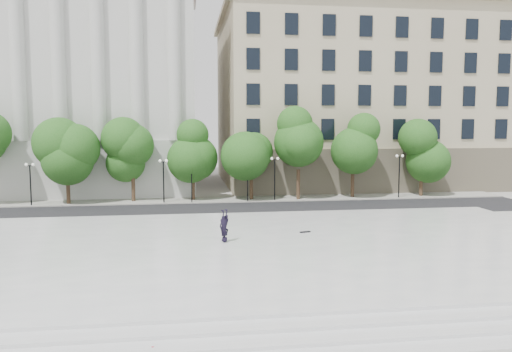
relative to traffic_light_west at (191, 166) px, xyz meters
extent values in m
plane|color=#A8A59E|center=(2.45, -22.30, -3.60)|extent=(160.00, 160.00, 0.00)
cube|color=silver|center=(2.45, -19.30, -3.37)|extent=(44.00, 22.00, 0.45)
cube|color=black|center=(2.45, -4.30, -3.59)|extent=(60.00, 8.00, 0.02)
cube|color=gray|center=(2.45, 1.70, -3.54)|extent=(60.00, 4.00, 0.12)
cube|color=#BBBCB7|center=(-14.55, 16.70, 8.90)|extent=(30.00, 26.00, 25.00)
cube|color=#B8AC8C|center=(22.45, 16.70, 6.90)|extent=(36.00, 26.00, 21.00)
cube|color=#974031|center=(22.45, 16.70, 18.70)|extent=(34.00, 24.00, 1.40)
cylinder|color=black|center=(0.00, 0.00, -1.85)|extent=(0.10, 0.10, 3.50)
imported|color=black|center=(0.00, 0.00, 0.21)|extent=(0.70, 1.57, 0.62)
cylinder|color=black|center=(5.41, 0.00, -1.85)|extent=(0.10, 0.10, 3.50)
imported|color=black|center=(5.41, 0.00, 0.24)|extent=(1.03, 1.68, 0.68)
imported|color=black|center=(1.73, -18.45, -2.88)|extent=(1.92, 1.93, 0.54)
cube|color=black|center=(7.21, -16.44, -3.11)|extent=(0.75, 0.33, 0.07)
cube|color=silver|center=(2.45, -30.80, -3.45)|extent=(44.00, 1.00, 0.30)
cube|color=silver|center=(2.45, -31.80, -3.52)|extent=(44.00, 1.00, 0.15)
cube|color=red|center=(-1.68, -31.80, -3.44)|extent=(0.09, 0.07, 0.01)
cylinder|color=#382619|center=(-11.58, 0.74, -2.37)|extent=(0.36, 0.36, 2.47)
sphere|color=#174C15|center=(-11.58, 0.74, 0.98)|extent=(4.20, 4.20, 4.20)
cylinder|color=#382619|center=(-5.66, 1.61, -2.33)|extent=(0.36, 0.36, 2.54)
sphere|color=#174C15|center=(-5.66, 1.61, 1.12)|extent=(4.06, 4.06, 4.06)
cylinder|color=#382619|center=(0.15, 1.75, -2.16)|extent=(0.36, 0.36, 2.88)
sphere|color=#174C15|center=(0.15, 1.75, 1.75)|extent=(3.92, 3.92, 3.92)
cylinder|color=#382619|center=(5.96, 1.36, -2.22)|extent=(0.36, 0.36, 2.77)
sphere|color=#174C15|center=(5.96, 1.36, 1.54)|extent=(4.06, 4.06, 4.06)
cylinder|color=#382619|center=(10.61, 0.61, -2.05)|extent=(0.36, 0.36, 3.10)
sphere|color=#174C15|center=(10.61, 0.61, 2.16)|extent=(4.33, 4.33, 4.33)
cylinder|color=#382619|center=(16.56, 1.45, -2.20)|extent=(0.36, 0.36, 2.79)
sphere|color=#174C15|center=(16.56, 1.45, 1.59)|extent=(4.11, 4.11, 4.11)
cylinder|color=#382619|center=(23.97, 1.20, -2.29)|extent=(0.36, 0.36, 2.61)
sphere|color=#174C15|center=(23.97, 1.20, 1.25)|extent=(4.07, 4.07, 4.07)
cylinder|color=black|center=(-14.81, 0.30, -1.70)|extent=(0.12, 0.12, 3.80)
cube|color=black|center=(-14.81, 0.30, 0.20)|extent=(0.60, 0.06, 0.06)
sphere|color=white|center=(-15.11, 0.30, 0.30)|extent=(0.28, 0.28, 0.28)
sphere|color=white|center=(-14.51, 0.30, 0.30)|extent=(0.28, 0.28, 0.28)
cylinder|color=black|center=(-2.67, 0.30, -1.58)|extent=(0.12, 0.12, 4.03)
cube|color=black|center=(-2.67, 0.30, 0.43)|extent=(0.60, 0.06, 0.06)
sphere|color=white|center=(-2.97, 0.30, 0.53)|extent=(0.28, 0.28, 0.28)
sphere|color=white|center=(-2.37, 0.30, 0.53)|extent=(0.28, 0.28, 0.28)
cylinder|color=black|center=(8.16, 0.30, -1.53)|extent=(0.12, 0.12, 4.14)
cube|color=black|center=(8.16, 0.30, 0.54)|extent=(0.60, 0.06, 0.06)
sphere|color=white|center=(7.86, 0.30, 0.64)|extent=(0.28, 0.28, 0.28)
sphere|color=white|center=(8.46, 0.30, 0.64)|extent=(0.28, 0.28, 0.28)
cylinder|color=black|center=(21.12, 0.30, -1.45)|extent=(0.12, 0.12, 4.30)
cube|color=black|center=(21.12, 0.30, 0.70)|extent=(0.60, 0.06, 0.06)
sphere|color=white|center=(20.82, 0.30, 0.80)|extent=(0.28, 0.28, 0.28)
sphere|color=white|center=(21.42, 0.30, 0.80)|extent=(0.28, 0.28, 0.28)
camera|label=1|loc=(-0.49, -47.97, 3.84)|focal=35.00mm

